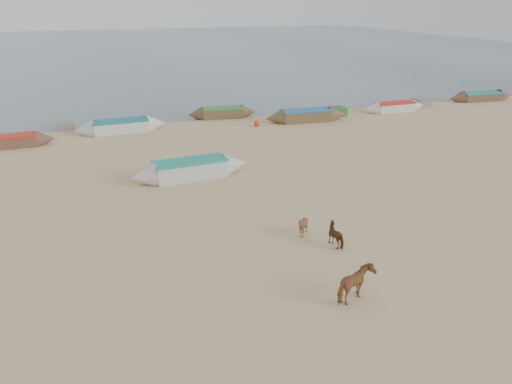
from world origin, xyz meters
TOP-DOWN VIEW (x-y plane):
  - ground at (0.00, 0.00)m, footprint 140.00×140.00m
  - sea at (0.00, 82.00)m, footprint 160.00×160.00m
  - cow_adult at (0.64, -3.27)m, footprint 1.50×1.15m
  - calf_front at (0.98, 1.33)m, footprint 0.88×0.80m
  - calf_right at (1.91, 0.22)m, footprint 1.08×1.12m
  - near_canoe at (-1.66, 9.37)m, footprint 6.37×1.85m
  - waterline_canoes at (0.12, 20.02)m, footprint 57.96×5.02m
  - beach_clutter at (3.09, 20.39)m, footprint 45.33×4.56m

SIDE VIEW (x-z plane):
  - ground at x=0.00m, z-range 0.00..0.00m
  - sea at x=0.00m, z-range 0.01..0.01m
  - beach_clutter at x=3.09m, z-range -0.02..0.62m
  - waterline_canoes at x=0.12m, z-range -0.04..0.87m
  - calf_right at x=1.91m, z-range 0.00..0.86m
  - calf_front at x=0.98m, z-range 0.00..0.88m
  - near_canoe at x=-1.66m, z-range 0.00..0.98m
  - cow_adult at x=0.64m, z-range 0.00..1.15m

